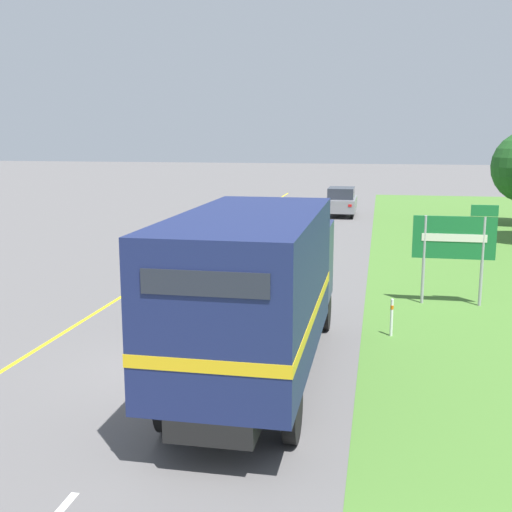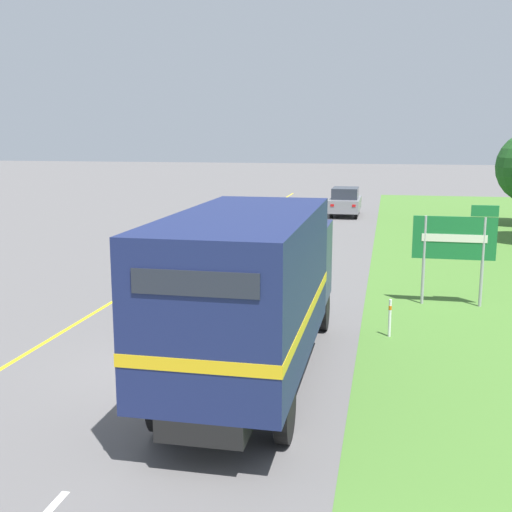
% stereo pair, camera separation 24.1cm
% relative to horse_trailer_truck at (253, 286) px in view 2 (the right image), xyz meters
% --- Properties ---
extents(ground_plane, '(200.00, 200.00, 0.00)m').
position_rel_horse_trailer_truck_xyz_m(ground_plane, '(-1.72, 0.28, -1.97)').
color(ground_plane, '#5B5959').
extents(edge_line_yellow, '(0.12, 59.36, 0.01)m').
position_rel_horse_trailer_truck_xyz_m(edge_line_yellow, '(-5.42, 12.57, -1.97)').
color(edge_line_yellow, yellow).
rests_on(edge_line_yellow, ground).
extents(centre_dash_near, '(0.12, 2.60, 0.01)m').
position_rel_horse_trailer_truck_xyz_m(centre_dash_near, '(-1.72, 0.71, -1.97)').
color(centre_dash_near, white).
rests_on(centre_dash_near, ground).
extents(centre_dash_mid_a, '(0.12, 2.60, 0.01)m').
position_rel_horse_trailer_truck_xyz_m(centre_dash_mid_a, '(-1.72, 7.31, -1.97)').
color(centre_dash_mid_a, white).
rests_on(centre_dash_mid_a, ground).
extents(centre_dash_mid_b, '(0.12, 2.60, 0.01)m').
position_rel_horse_trailer_truck_xyz_m(centre_dash_mid_b, '(-1.72, 13.91, -1.97)').
color(centre_dash_mid_b, white).
rests_on(centre_dash_mid_b, ground).
extents(centre_dash_far, '(0.12, 2.60, 0.01)m').
position_rel_horse_trailer_truck_xyz_m(centre_dash_far, '(-1.72, 20.51, -1.97)').
color(centre_dash_far, white).
rests_on(centre_dash_far, ground).
extents(centre_dash_farthest, '(0.12, 2.60, 0.01)m').
position_rel_horse_trailer_truck_xyz_m(centre_dash_farthest, '(-1.72, 27.11, -1.97)').
color(centre_dash_farthest, white).
rests_on(centre_dash_farthest, ground).
extents(horse_trailer_truck, '(2.47, 8.38, 3.52)m').
position_rel_horse_trailer_truck_xyz_m(horse_trailer_truck, '(0.00, 0.00, 0.00)').
color(horse_trailer_truck, black).
rests_on(horse_trailer_truck, ground).
extents(lead_car_white, '(1.80, 4.53, 1.85)m').
position_rel_horse_trailer_truck_xyz_m(lead_car_white, '(-3.75, 13.97, -1.03)').
color(lead_car_white, black).
rests_on(lead_car_white, ground).
extents(lead_car_grey_ahead, '(1.80, 4.06, 1.74)m').
position_rel_horse_trailer_truck_xyz_m(lead_car_grey_ahead, '(-0.01, 27.53, -1.08)').
color(lead_car_grey_ahead, black).
rests_on(lead_car_grey_ahead, ground).
extents(highway_sign, '(2.34, 0.09, 2.96)m').
position_rel_horse_trailer_truck_xyz_m(highway_sign, '(4.51, 6.93, -0.05)').
color(highway_sign, '#9E9EA3').
rests_on(highway_sign, ground).
extents(delineator_post, '(0.08, 0.08, 0.95)m').
position_rel_horse_trailer_truck_xyz_m(delineator_post, '(2.71, 3.50, -1.47)').
color(delineator_post, white).
rests_on(delineator_post, ground).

